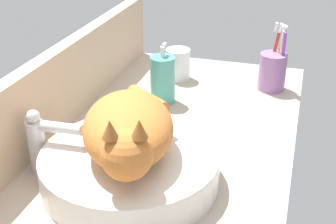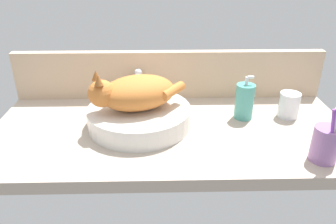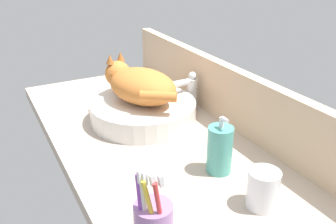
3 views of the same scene
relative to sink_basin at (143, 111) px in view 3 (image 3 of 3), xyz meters
The scene contains 7 objects.
ground_plane 12.23cm from the sink_basin, 11.58° to the right, with size 121.54×56.65×4.00cm, color #B2A08E.
backsplash_panel 27.30cm from the sink_basin, 66.09° to the left, with size 121.54×3.60×19.00cm, color #CCAD8C.
sink_basin is the anchor object (origin of this frame).
cat 9.20cm from the sink_basin, 156.49° to the right, with size 31.32×24.60×14.00cm.
faucet 18.83cm from the sink_basin, 93.40° to the left, with size 3.60×11.85×13.60cm.
soap_dispenser 37.28cm from the sink_basin, ahead, with size 6.54×6.54×15.93cm.
water_glass 53.38cm from the sink_basin, ahead, with size 7.23×7.23×9.13cm.
Camera 3 is at (93.03, -43.29, 54.96)cm, focal length 40.00 mm.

